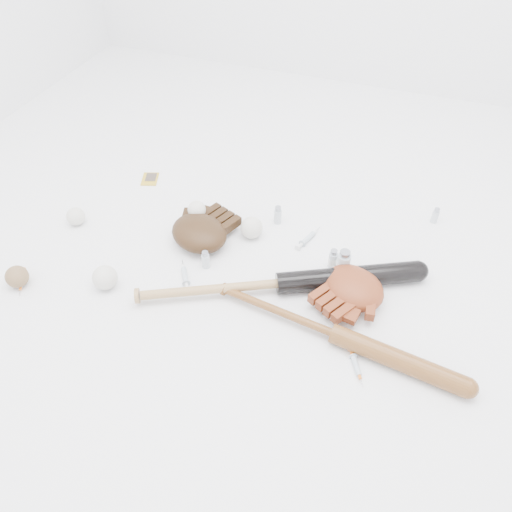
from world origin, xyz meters
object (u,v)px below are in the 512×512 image
(glove_dark, at_px, (199,233))
(bat_wood, at_px, (335,334))
(bat_dark, at_px, (280,283))
(pedestal, at_px, (198,221))

(glove_dark, bearing_deg, bat_wood, -2.37)
(bat_dark, xyz_separation_m, glove_dark, (-0.35, 0.13, 0.01))
(bat_dark, bearing_deg, bat_wood, -58.44)
(bat_dark, relative_size, glove_dark, 3.82)
(bat_wood, xyz_separation_m, glove_dark, (-0.56, 0.26, 0.02))
(bat_dark, height_order, glove_dark, glove_dark)
(bat_wood, bearing_deg, bat_dark, 156.19)
(bat_dark, distance_m, glove_dark, 0.37)
(bat_dark, bearing_deg, pedestal, 124.91)
(pedestal, bearing_deg, bat_dark, -28.34)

